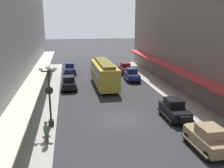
{
  "coord_description": "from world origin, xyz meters",
  "views": [
    {
      "loc": [
        -4.76,
        -20.95,
        8.85
      ],
      "look_at": [
        0.0,
        6.0,
        1.8
      ],
      "focal_mm": 40.17,
      "sensor_mm": 36.0,
      "label": 1
    }
  ],
  "objects_px": {
    "parked_car_2": "(208,137)",
    "pedestrian_0": "(49,71)",
    "parked_car_1": "(132,74)",
    "parked_car_5": "(126,68)",
    "parked_car_0": "(69,82)",
    "pedestrian_1": "(46,133)",
    "parked_car_3": "(70,68)",
    "streetcar": "(104,73)",
    "parked_car_4": "(175,109)",
    "fire_hydrant": "(177,101)",
    "lamp_post_with_clock": "(49,94)"
  },
  "relations": [
    {
      "from": "parked_car_1",
      "to": "fire_hydrant",
      "type": "distance_m",
      "value": 11.95
    },
    {
      "from": "parked_car_1",
      "to": "pedestrian_1",
      "type": "distance_m",
      "value": 21.4
    },
    {
      "from": "parked_car_5",
      "to": "parked_car_2",
      "type": "bearing_deg",
      "value": -90.32
    },
    {
      "from": "parked_car_3",
      "to": "streetcar",
      "type": "bearing_deg",
      "value": -63.59
    },
    {
      "from": "parked_car_1",
      "to": "parked_car_5",
      "type": "xyz_separation_m",
      "value": [
        0.14,
        4.89,
        0.0
      ]
    },
    {
      "from": "parked_car_1",
      "to": "parked_car_5",
      "type": "bearing_deg",
      "value": 88.38
    },
    {
      "from": "parked_car_3",
      "to": "streetcar",
      "type": "distance_m",
      "value": 10.21
    },
    {
      "from": "streetcar",
      "to": "parked_car_0",
      "type": "bearing_deg",
      "value": -172.03
    },
    {
      "from": "parked_car_5",
      "to": "fire_hydrant",
      "type": "xyz_separation_m",
      "value": [
        1.69,
        -16.69,
        -0.38
      ]
    },
    {
      "from": "parked_car_1",
      "to": "parked_car_5",
      "type": "distance_m",
      "value": 4.89
    },
    {
      "from": "parked_car_3",
      "to": "pedestrian_1",
      "type": "height_order",
      "value": "parked_car_3"
    },
    {
      "from": "parked_car_1",
      "to": "streetcar",
      "type": "xyz_separation_m",
      "value": [
        -4.59,
        -2.7,
        0.96
      ]
    },
    {
      "from": "parked_car_5",
      "to": "parked_car_0",
      "type": "bearing_deg",
      "value": -138.86
    },
    {
      "from": "parked_car_4",
      "to": "lamp_post_with_clock",
      "type": "height_order",
      "value": "lamp_post_with_clock"
    },
    {
      "from": "parked_car_1",
      "to": "parked_car_2",
      "type": "distance_m",
      "value": 20.93
    },
    {
      "from": "parked_car_2",
      "to": "pedestrian_0",
      "type": "height_order",
      "value": "parked_car_2"
    },
    {
      "from": "parked_car_1",
      "to": "parked_car_3",
      "type": "bearing_deg",
      "value": 144.92
    },
    {
      "from": "parked_car_1",
      "to": "lamp_post_with_clock",
      "type": "relative_size",
      "value": 0.84
    },
    {
      "from": "parked_car_3",
      "to": "fire_hydrant",
      "type": "distance_m",
      "value": 21.25
    },
    {
      "from": "parked_car_4",
      "to": "parked_car_0",
      "type": "bearing_deg",
      "value": 128.73
    },
    {
      "from": "parked_car_4",
      "to": "parked_car_2",
      "type": "bearing_deg",
      "value": -91.18
    },
    {
      "from": "parked_car_2",
      "to": "parked_car_3",
      "type": "xyz_separation_m",
      "value": [
        -9.11,
        27.33,
        0.0
      ]
    },
    {
      "from": "parked_car_4",
      "to": "parked_car_1",
      "type": "bearing_deg",
      "value": 90.43
    },
    {
      "from": "parked_car_1",
      "to": "fire_hydrant",
      "type": "relative_size",
      "value": 5.26
    },
    {
      "from": "streetcar",
      "to": "pedestrian_0",
      "type": "relative_size",
      "value": 5.77
    },
    {
      "from": "parked_car_5",
      "to": "fire_hydrant",
      "type": "distance_m",
      "value": 16.78
    },
    {
      "from": "lamp_post_with_clock",
      "to": "pedestrian_0",
      "type": "height_order",
      "value": "lamp_post_with_clock"
    },
    {
      "from": "parked_car_3",
      "to": "fire_hydrant",
      "type": "relative_size",
      "value": 5.27
    },
    {
      "from": "pedestrian_0",
      "to": "pedestrian_1",
      "type": "relative_size",
      "value": 1.0
    },
    {
      "from": "parked_car_3",
      "to": "pedestrian_0",
      "type": "xyz_separation_m",
      "value": [
        -3.16,
        -1.87,
        0.07
      ]
    },
    {
      "from": "parked_car_0",
      "to": "fire_hydrant",
      "type": "bearing_deg",
      "value": -37.12
    },
    {
      "from": "streetcar",
      "to": "lamp_post_with_clock",
      "type": "height_order",
      "value": "lamp_post_with_clock"
    },
    {
      "from": "parked_car_3",
      "to": "pedestrian_1",
      "type": "xyz_separation_m",
      "value": [
        -1.92,
        -24.74,
        0.07
      ]
    },
    {
      "from": "streetcar",
      "to": "fire_hydrant",
      "type": "bearing_deg",
      "value": -54.76
    },
    {
      "from": "parked_car_4",
      "to": "parked_car_5",
      "type": "bearing_deg",
      "value": 89.93
    },
    {
      "from": "fire_hydrant",
      "to": "parked_car_2",
      "type": "bearing_deg",
      "value": -101.39
    },
    {
      "from": "pedestrian_0",
      "to": "lamp_post_with_clock",
      "type": "bearing_deg",
      "value": -86.04
    },
    {
      "from": "parked_car_3",
      "to": "pedestrian_0",
      "type": "height_order",
      "value": "parked_car_3"
    },
    {
      "from": "parked_car_0",
      "to": "pedestrian_1",
      "type": "distance_m",
      "value": 15.07
    },
    {
      "from": "fire_hydrant",
      "to": "pedestrian_1",
      "type": "bearing_deg",
      "value": -153.08
    },
    {
      "from": "parked_car_1",
      "to": "parked_car_4",
      "type": "distance_m",
      "value": 15.12
    },
    {
      "from": "parked_car_4",
      "to": "parked_car_5",
      "type": "xyz_separation_m",
      "value": [
        0.02,
        20.02,
        0.0
      ]
    },
    {
      "from": "parked_car_5",
      "to": "lamp_post_with_clock",
      "type": "relative_size",
      "value": 0.83
    },
    {
      "from": "parked_car_1",
      "to": "parked_car_3",
      "type": "xyz_separation_m",
      "value": [
        -9.11,
        6.4,
        0.0
      ]
    },
    {
      "from": "parked_car_3",
      "to": "streetcar",
      "type": "height_order",
      "value": "streetcar"
    },
    {
      "from": "fire_hydrant",
      "to": "pedestrian_0",
      "type": "bearing_deg",
      "value": 130.83
    },
    {
      "from": "parked_car_0",
      "to": "streetcar",
      "type": "distance_m",
      "value": 4.86
    },
    {
      "from": "parked_car_2",
      "to": "pedestrian_0",
      "type": "bearing_deg",
      "value": 115.74
    },
    {
      "from": "parked_car_0",
      "to": "parked_car_1",
      "type": "distance_m",
      "value": 9.9
    },
    {
      "from": "parked_car_1",
      "to": "fire_hydrant",
      "type": "height_order",
      "value": "parked_car_1"
    }
  ]
}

